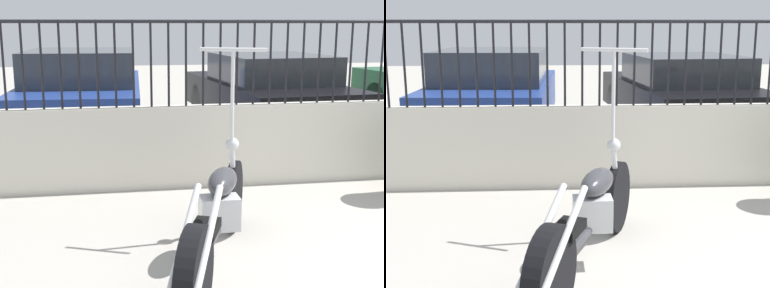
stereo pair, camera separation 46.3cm
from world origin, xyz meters
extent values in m
cube|color=beige|center=(0.00, 2.91, 0.44)|extent=(10.52, 0.18, 0.88)
cylinder|color=black|center=(-3.72, 2.91, 1.32)|extent=(0.02, 0.02, 0.88)
cylinder|color=black|center=(-3.54, 2.91, 1.32)|extent=(0.02, 0.02, 0.88)
cylinder|color=black|center=(-3.35, 2.91, 1.32)|extent=(0.02, 0.02, 0.88)
cylinder|color=black|center=(-3.17, 2.91, 1.32)|extent=(0.02, 0.02, 0.88)
cylinder|color=black|center=(-2.99, 2.91, 1.32)|extent=(0.02, 0.02, 0.88)
cylinder|color=black|center=(-2.81, 2.91, 1.32)|extent=(0.02, 0.02, 0.88)
cylinder|color=black|center=(-2.63, 2.91, 1.32)|extent=(0.02, 0.02, 0.88)
cylinder|color=black|center=(-2.45, 2.91, 1.32)|extent=(0.02, 0.02, 0.88)
cylinder|color=black|center=(-2.27, 2.91, 1.32)|extent=(0.02, 0.02, 0.88)
cylinder|color=black|center=(-2.09, 2.91, 1.32)|extent=(0.02, 0.02, 0.88)
cylinder|color=black|center=(-1.90, 2.91, 1.32)|extent=(0.02, 0.02, 0.88)
cylinder|color=black|center=(-1.72, 2.91, 1.32)|extent=(0.02, 0.02, 0.88)
cylinder|color=black|center=(-1.54, 2.91, 1.32)|extent=(0.02, 0.02, 0.88)
cylinder|color=black|center=(-1.36, 2.91, 1.32)|extent=(0.02, 0.02, 0.88)
cylinder|color=black|center=(-1.18, 2.91, 1.32)|extent=(0.02, 0.02, 0.88)
cylinder|color=black|center=(-1.00, 2.91, 1.32)|extent=(0.02, 0.02, 0.88)
cylinder|color=black|center=(-0.82, 2.91, 1.32)|extent=(0.02, 0.02, 0.88)
cylinder|color=black|center=(-0.63, 2.91, 1.32)|extent=(0.02, 0.02, 0.88)
cylinder|color=black|center=(-0.45, 2.91, 1.32)|extent=(0.02, 0.02, 0.88)
cylinder|color=black|center=(-0.27, 2.91, 1.32)|extent=(0.02, 0.02, 0.88)
cylinder|color=black|center=(-0.09, 2.91, 1.32)|extent=(0.02, 0.02, 0.88)
cylinder|color=black|center=(0.09, 2.91, 1.32)|extent=(0.02, 0.02, 0.88)
cylinder|color=black|center=(0.27, 2.91, 1.32)|extent=(0.02, 0.02, 0.88)
cylinder|color=black|center=(0.00, 2.91, 1.74)|extent=(10.52, 0.04, 0.04)
cylinder|color=black|center=(-1.69, 1.61, 0.30)|extent=(0.29, 0.58, 0.60)
cylinder|color=black|center=(-2.27, 0.20, 0.30)|extent=(0.34, 0.61, 0.61)
cylinder|color=#38383D|center=(-1.98, 0.90, 0.30)|extent=(0.58, 1.32, 0.06)
cube|color=silver|center=(-1.96, 0.95, 0.40)|extent=(0.28, 0.18, 0.24)
ellipsoid|color=#38383D|center=(-1.92, 1.06, 0.60)|extent=(0.37, 0.53, 0.18)
cube|color=black|center=(-2.16, 0.47, 0.48)|extent=(0.25, 0.32, 0.06)
cylinder|color=silver|center=(-1.73, 1.53, 0.55)|extent=(0.12, 0.22, 0.51)
sphere|color=silver|center=(-1.75, 1.47, 0.78)|extent=(0.11, 0.11, 0.11)
cylinder|color=silver|center=(-1.76, 1.44, 1.16)|extent=(0.03, 0.03, 0.73)
cylinder|color=silver|center=(-1.76, 1.44, 1.53)|extent=(0.49, 0.22, 0.03)
cylinder|color=silver|center=(-2.19, 0.22, 0.52)|extent=(0.33, 0.72, 0.43)
cylinder|color=silver|center=(-2.32, 0.27, 0.52)|extent=(0.33, 0.72, 0.43)
cylinder|color=black|center=(-3.80, 6.98, 0.32)|extent=(0.15, 0.65, 0.64)
cylinder|color=black|center=(-2.21, 6.89, 0.32)|extent=(0.15, 0.65, 0.64)
cylinder|color=black|center=(-3.94, 4.55, 0.32)|extent=(0.15, 0.65, 0.64)
cylinder|color=black|center=(-2.35, 4.46, 0.32)|extent=(0.15, 0.65, 0.64)
cube|color=navy|center=(-3.07, 5.72, 0.55)|extent=(1.93, 4.01, 0.61)
cube|color=#2D3338|center=(-3.08, 5.52, 1.10)|extent=(1.64, 1.97, 0.49)
cylinder|color=black|center=(-1.05, 7.03, 0.32)|extent=(0.17, 0.65, 0.64)
cylinder|color=black|center=(0.60, 7.18, 0.32)|extent=(0.17, 0.65, 0.64)
cylinder|color=black|center=(-0.83, 4.59, 0.32)|extent=(0.17, 0.65, 0.64)
cylinder|color=black|center=(0.81, 4.73, 0.32)|extent=(0.17, 0.65, 0.64)
cube|color=black|center=(-0.12, 5.88, 0.52)|extent=(2.10, 4.10, 0.57)
cube|color=#2D3338|center=(-0.10, 5.69, 1.02)|extent=(1.75, 2.03, 0.43)
cylinder|color=black|center=(2.34, 6.77, 0.32)|extent=(0.17, 0.65, 0.64)
camera|label=1|loc=(-2.74, -2.59, 1.72)|focal=50.00mm
camera|label=2|loc=(-2.28, -2.64, 1.72)|focal=50.00mm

